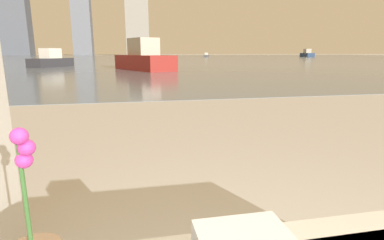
% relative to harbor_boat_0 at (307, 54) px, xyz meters
% --- Properties ---
extents(harbor_water, '(180.00, 110.00, 0.01)m').
position_rel_harbor_boat_0_xyz_m(harbor_water, '(-41.68, -5.25, -0.66)').
color(harbor_water, slate).
rests_on(harbor_water, ground_plane).
extents(harbor_boat_0, '(2.58, 5.22, 1.87)m').
position_rel_harbor_boat_0_xyz_m(harbor_boat_0, '(0.00, 0.00, 0.00)').
color(harbor_boat_0, navy).
rests_on(harbor_boat_0, harbor_water).
extents(harbor_boat_1, '(2.81, 3.88, 1.39)m').
position_rel_harbor_boat_0_xyz_m(harbor_boat_1, '(-47.98, -42.25, -0.17)').
color(harbor_boat_1, '#2D2D33').
rests_on(harbor_boat_1, harbor_water).
extents(harbor_boat_2, '(1.84, 2.74, 0.97)m').
position_rel_harbor_boat_0_xyz_m(harbor_boat_2, '(-24.24, 3.65, -0.32)').
color(harbor_boat_2, '#4C4C51').
rests_on(harbor_boat_2, harbor_water).
extents(harbor_boat_3, '(3.76, 5.52, 1.97)m').
position_rel_harbor_boat_0_xyz_m(harbor_boat_3, '(-41.23, -47.60, 0.03)').
color(harbor_boat_3, maroon).
rests_on(harbor_boat_3, harbor_water).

